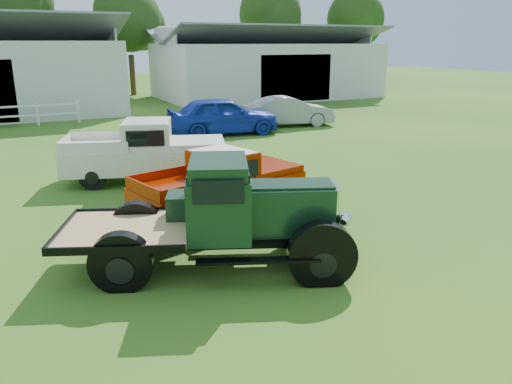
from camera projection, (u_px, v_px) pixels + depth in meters
name	position (u px, v px, depth m)	size (l,w,h in m)	color
ground	(274.00, 259.00, 9.97)	(120.00, 120.00, 0.00)	#2F591E
shed_right	(267.00, 63.00, 38.32)	(16.80, 9.20, 5.20)	silver
tree_c	(130.00, 37.00, 39.06)	(5.40, 5.40, 9.00)	#1A3213
tree_d	(270.00, 32.00, 45.33)	(6.00, 6.00, 10.00)	#1A3213
tree_e	(355.00, 35.00, 47.11)	(5.70, 5.70, 9.50)	#1A3213
vintage_flatbed	(214.00, 215.00, 9.34)	(5.35, 2.12, 2.12)	black
red_pickup	(220.00, 183.00, 12.30)	(4.49, 1.73, 1.64)	#911800
white_pickup	(145.00, 152.00, 15.33)	(5.02, 1.95, 1.85)	silver
misc_car_blue	(223.00, 115.00, 23.12)	(2.07, 5.14, 1.75)	#142DA3
misc_car_grey	(289.00, 111.00, 25.49)	(1.57, 4.49, 1.48)	gray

